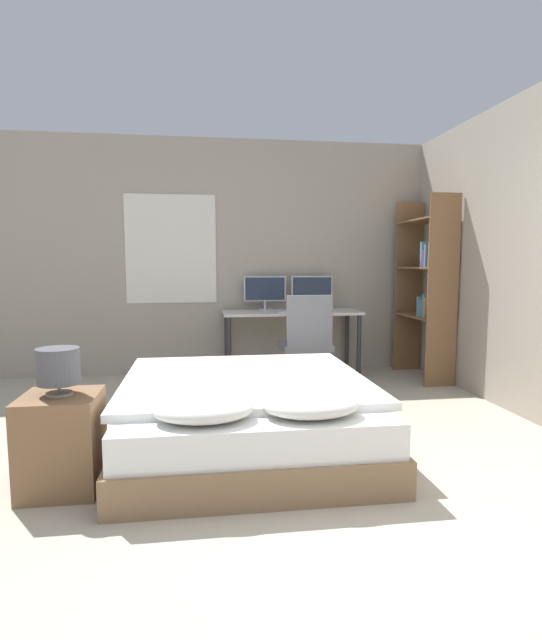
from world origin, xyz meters
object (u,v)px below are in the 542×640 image
Objects in this scene: bedside_lamp at (58,367)px; desk at (291,319)px; keyboard at (294,312)px; office_chair at (306,351)px; monitor_right at (312,290)px; bed at (246,413)px; computer_mouse at (319,311)px; monitor_left at (265,290)px; bookshelf at (428,281)px; nightstand at (62,442)px.

bedside_lamp is 0.17× the size of desk.
keyboard is 0.38× the size of office_chair.
bedside_lamp is 0.55× the size of monitor_right.
desk is at bearing 71.47° from bed.
monitor_right reaches higher than bedside_lamp.
bedside_lamp is at bearing -130.22° from computer_mouse.
monitor_left is at bearing 147.38° from computer_mouse.
office_chair reaches higher than computer_mouse.
bookshelf is at bearing 34.85° from bedside_lamp.
monitor_right reaches higher than desk.
computer_mouse is (0.28, -0.17, 0.11)m from desk.
desk is 1.56m from bookshelf.
nightstand is 3.11m from keyboard.
bedside_lamp is at bearing 153.43° from nightstand.
bedside_lamp is 3.23m from monitor_left.
bookshelf reaches higher than monitor_left.
bed is 27.82× the size of computer_mouse.
office_chair is (1.84, 1.97, -0.30)m from bedside_lamp.
nightstand is at bearing -118.60° from monitor_left.
monitor_left reaches higher than nightstand.
nightstand is 0.44m from bedside_lamp.
monitor_left is 0.50m from keyboard.
office_chair reaches higher than bedside_lamp.
bookshelf is (1.17, -0.20, 0.32)m from computer_mouse.
bed is 1.98× the size of office_chair.
bedside_lamp is at bearing -126.50° from monitor_right.
bed is 5.23× the size of keyboard.
bedside_lamp is 0.27× the size of office_chair.
bookshelf reaches higher than nightstand.
monitor_right is (0.55, 0.00, 0.00)m from monitor_left.
monitor_left is (1.54, 2.83, 0.70)m from nightstand.
bed is 2.92m from bookshelf.
bookshelf reaches higher than desk.
monitor_left reaches higher than desk.
nightstand is at bearing -130.22° from computer_mouse.
computer_mouse is at bearing -32.33° from desk.
office_chair is (0.74, 1.45, 0.17)m from bed.
keyboard is (-0.28, -0.35, -0.22)m from monitor_right.
bookshelf is at bearing -17.78° from monitor_left.
office_chair is (0.30, -0.86, -0.57)m from monitor_left.
keyboard is at bearing 53.71° from bedside_lamp.
monitor_right is 0.50× the size of office_chair.
bedside_lamp is at bearing -126.29° from keyboard.
keyboard is (0.72, 1.96, 0.52)m from bed.
bookshelf is (1.45, -0.20, 0.33)m from keyboard.
monitor_left is (0.44, 2.31, 0.73)m from bed.
bed is 1.22m from nightstand.
computer_mouse is at bearing 170.31° from bookshelf.
office_chair reaches higher than bed.
computer_mouse is 0.67m from office_chair.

